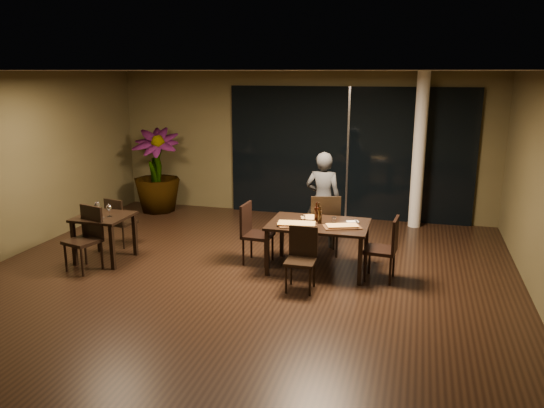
{
  "coord_description": "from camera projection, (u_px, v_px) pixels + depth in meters",
  "views": [
    {
      "loc": [
        2.39,
        -6.84,
        2.99
      ],
      "look_at": [
        0.32,
        0.61,
        1.05
      ],
      "focal_mm": 35.0,
      "sensor_mm": 36.0,
      "label": 1
    }
  ],
  "objects": [
    {
      "name": "ground",
      "position": [
        240.0,
        282.0,
        7.74
      ],
      "size": [
        8.0,
        8.0,
        0.0
      ],
      "primitive_type": "plane",
      "color": "black",
      "rests_on": "ground"
    },
    {
      "name": "wall_back",
      "position": [
        301.0,
        144.0,
        11.16
      ],
      "size": [
        8.0,
        0.1,
        3.0
      ],
      "primitive_type": "cube",
      "color": "#474026",
      "rests_on": "ground"
    },
    {
      "name": "wall_front",
      "position": [
        43.0,
        298.0,
        3.59
      ],
      "size": [
        8.0,
        0.1,
        3.0
      ],
      "primitive_type": "cube",
      "color": "#474026",
      "rests_on": "ground"
    },
    {
      "name": "ceiling",
      "position": [
        237.0,
        69.0,
        7.01
      ],
      "size": [
        8.0,
        8.0,
        0.04
      ],
      "primitive_type": "cube",
      "color": "silver",
      "rests_on": "wall_back"
    },
    {
      "name": "window_panel",
      "position": [
        348.0,
        154.0,
        10.85
      ],
      "size": [
        5.0,
        0.06,
        2.7
      ],
      "primitive_type": "cube",
      "color": "black",
      "rests_on": "ground"
    },
    {
      "name": "column",
      "position": [
        419.0,
        151.0,
        10.16
      ],
      "size": [
        0.24,
        0.24,
        3.0
      ],
      "primitive_type": "cylinder",
      "color": "white",
      "rests_on": "ground"
    },
    {
      "name": "main_table",
      "position": [
        319.0,
        228.0,
        8.06
      ],
      "size": [
        1.5,
        1.0,
        0.75
      ],
      "color": "black",
      "rests_on": "ground"
    },
    {
      "name": "side_table",
      "position": [
        104.0,
        223.0,
        8.5
      ],
      "size": [
        0.8,
        0.8,
        0.75
      ],
      "color": "black",
      "rests_on": "ground"
    },
    {
      "name": "chair_main_far",
      "position": [
        325.0,
        222.0,
        8.72
      ],
      "size": [
        0.59,
        0.59,
        1.04
      ],
      "rotation": [
        0.0,
        0.0,
        3.41
      ],
      "color": "black",
      "rests_on": "ground"
    },
    {
      "name": "chair_main_near",
      "position": [
        302.0,
        255.0,
        7.42
      ],
      "size": [
        0.42,
        0.42,
        0.88
      ],
      "rotation": [
        0.0,
        0.0,
        0.02
      ],
      "color": "black",
      "rests_on": "ground"
    },
    {
      "name": "chair_main_left",
      "position": [
        253.0,
        230.0,
        8.42
      ],
      "size": [
        0.47,
        0.47,
        0.97
      ],
      "rotation": [
        0.0,
        0.0,
        1.53
      ],
      "color": "black",
      "rests_on": "ground"
    },
    {
      "name": "chair_main_right",
      "position": [
        386.0,
        246.0,
        7.69
      ],
      "size": [
        0.48,
        0.48,
        0.95
      ],
      "rotation": [
        0.0,
        0.0,
        -1.65
      ],
      "color": "black",
      "rests_on": "ground"
    },
    {
      "name": "chair_side_far",
      "position": [
        119.0,
        220.0,
        9.22
      ],
      "size": [
        0.48,
        0.48,
        0.87
      ],
      "rotation": [
        0.0,
        0.0,
        2.92
      ],
      "color": "black",
      "rests_on": "ground"
    },
    {
      "name": "chair_side_near",
      "position": [
        87.0,
        235.0,
        8.14
      ],
      "size": [
        0.56,
        0.56,
        0.98
      ],
      "rotation": [
        0.0,
        0.0,
        -0.28
      ],
      "color": "black",
      "rests_on": "ground"
    },
    {
      "name": "diner",
      "position": [
        323.0,
        200.0,
        9.15
      ],
      "size": [
        0.58,
        0.39,
        1.67
      ],
      "primitive_type": "imported",
      "rotation": [
        0.0,
        0.0,
        3.11
      ],
      "color": "#2E3033",
      "rests_on": "ground"
    },
    {
      "name": "potted_plant",
      "position": [
        156.0,
        171.0,
        11.46
      ],
      "size": [
        1.23,
        1.23,
        1.8
      ],
      "primitive_type": "imported",
      "rotation": [
        0.0,
        0.0,
        0.31
      ],
      "color": "#1D501A",
      "rests_on": "ground"
    },
    {
      "name": "pizza_board_left",
      "position": [
        296.0,
        225.0,
        7.94
      ],
      "size": [
        0.62,
        0.5,
        0.01
      ],
      "primitive_type": "cube",
      "rotation": [
        0.0,
        0.0,
        0.46
      ],
      "color": "#432915",
      "rests_on": "main_table"
    },
    {
      "name": "pizza_board_right",
      "position": [
        342.0,
        227.0,
        7.82
      ],
      "size": [
        0.61,
        0.45,
        0.01
      ],
      "primitive_type": "cube",
      "rotation": [
        0.0,
        0.0,
        0.37
      ],
      "color": "#462A16",
      "rests_on": "main_table"
    },
    {
      "name": "oblong_pizza_left",
      "position": [
        296.0,
        224.0,
        7.93
      ],
      "size": [
        0.57,
        0.33,
        0.02
      ],
      "primitive_type": null,
      "rotation": [
        0.0,
        0.0,
        0.14
      ],
      "color": "maroon",
      "rests_on": "pizza_board_left"
    },
    {
      "name": "oblong_pizza_right",
      "position": [
        342.0,
        226.0,
        7.82
      ],
      "size": [
        0.48,
        0.34,
        0.02
      ],
      "primitive_type": null,
      "rotation": [
        0.0,
        0.0,
        0.35
      ],
      "color": "maroon",
      "rests_on": "pizza_board_right"
    },
    {
      "name": "round_pizza",
      "position": [
        311.0,
        218.0,
        8.33
      ],
      "size": [
        0.31,
        0.31,
        0.01
      ],
      "primitive_type": "cylinder",
      "color": "#AB2D13",
      "rests_on": "main_table"
    },
    {
      "name": "bottle_a",
      "position": [
        316.0,
        212.0,
        8.11
      ],
      "size": [
        0.07,
        0.07,
        0.3
      ],
      "primitive_type": null,
      "color": "black",
      "rests_on": "main_table"
    },
    {
      "name": "bottle_b",
      "position": [
        320.0,
        215.0,
        8.01
      ],
      "size": [
        0.06,
        0.06,
        0.27
      ],
      "primitive_type": null,
      "color": "black",
      "rests_on": "main_table"
    },
    {
      "name": "bottle_c",
      "position": [
        319.0,
        212.0,
        8.14
      ],
      "size": [
        0.06,
        0.06,
        0.29
      ],
      "primitive_type": null,
      "color": "black",
      "rests_on": "main_table"
    },
    {
      "name": "tumbler_left",
      "position": [
        303.0,
        218.0,
        8.18
      ],
      "size": [
        0.07,
        0.07,
        0.08
      ],
      "primitive_type": "cylinder",
      "color": "white",
      "rests_on": "main_table"
    },
    {
      "name": "tumbler_right",
      "position": [
        334.0,
        220.0,
        8.07
      ],
      "size": [
        0.07,
        0.07,
        0.09
      ],
      "primitive_type": "cylinder",
      "color": "white",
      "rests_on": "main_table"
    },
    {
      "name": "napkin_near",
      "position": [
        351.0,
        227.0,
        7.81
      ],
      "size": [
        0.2,
        0.15,
        0.01
      ],
      "primitive_type": "cube",
      "rotation": [
        0.0,
        0.0,
        0.32
      ],
      "color": "white",
      "rests_on": "main_table"
    },
    {
      "name": "napkin_far",
      "position": [
        353.0,
        222.0,
        8.09
      ],
      "size": [
        0.2,
        0.16,
        0.01
      ],
      "primitive_type": "cube",
      "rotation": [
        0.0,
        0.0,
        0.41
      ],
      "color": "white",
      "rests_on": "main_table"
    },
    {
      "name": "wine_glass_a",
      "position": [
        97.0,
        208.0,
        8.52
      ],
      "size": [
        0.09,
        0.09,
        0.2
      ],
      "primitive_type": null,
      "color": "white",
      "rests_on": "side_table"
    },
    {
      "name": "wine_glass_b",
      "position": [
        109.0,
        211.0,
        8.39
      ],
      "size": [
        0.08,
        0.08,
        0.19
      ],
      "primitive_type": null,
      "color": "white",
      "rests_on": "side_table"
    },
    {
      "name": "side_napkin",
      "position": [
        96.0,
        219.0,
        8.24
      ],
      "size": [
        0.2,
        0.16,
        0.01
      ],
      "primitive_type": "cube",
      "rotation": [
        0.0,
        0.0,
        -0.28
      ],
      "color": "white",
      "rests_on": "side_table"
    }
  ]
}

